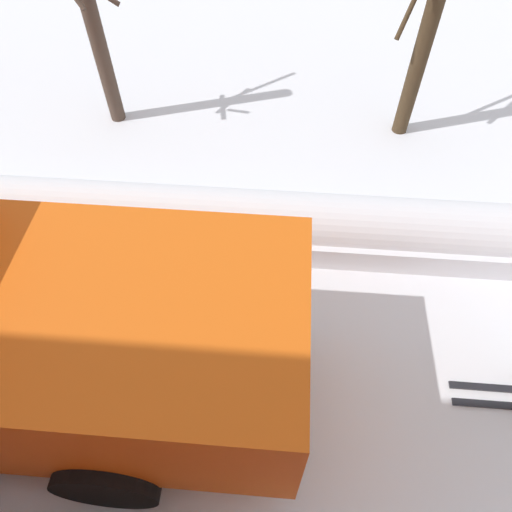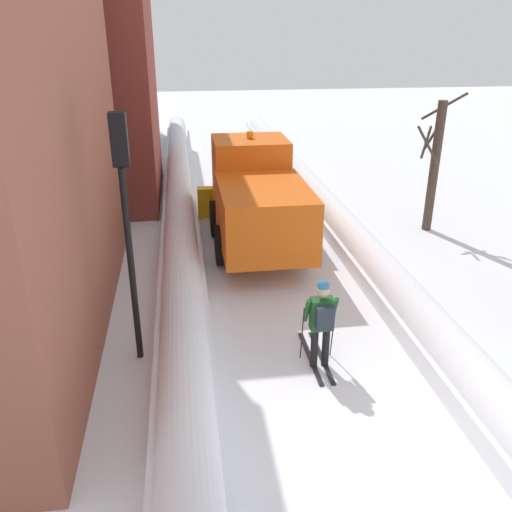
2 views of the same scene
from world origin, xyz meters
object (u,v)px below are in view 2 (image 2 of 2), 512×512
object	(u,v)px
traffic_light_pole	(125,195)
bare_tree_mid	(434,164)
skier	(322,320)
plow_truck	(257,198)

from	to	relation	value
traffic_light_pole	bare_tree_mid	size ratio (longest dim) A/B	1.10
skier	bare_tree_mid	size ratio (longest dim) A/B	0.43
plow_truck	bare_tree_mid	size ratio (longest dim) A/B	1.42
traffic_light_pole	skier	bearing A→B (deg)	-14.81
skier	bare_tree_mid	world-z (taller)	bare_tree_mid
plow_truck	traffic_light_pole	bearing A→B (deg)	-120.45
skier	bare_tree_mid	distance (m)	8.65
skier	traffic_light_pole	world-z (taller)	traffic_light_pole
traffic_light_pole	bare_tree_mid	bearing A→B (deg)	34.30
plow_truck	bare_tree_mid	distance (m)	5.64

